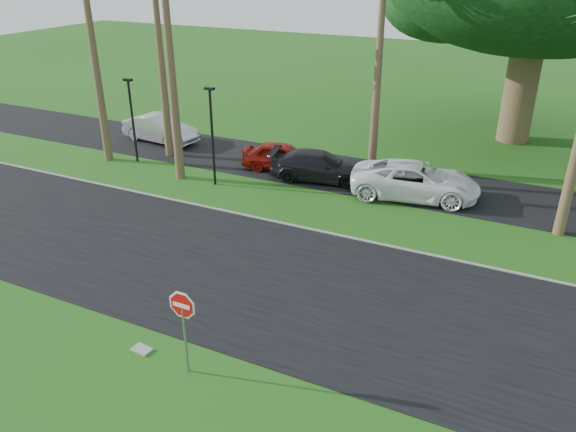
% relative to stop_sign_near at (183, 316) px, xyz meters
% --- Properties ---
extents(ground, '(120.00, 120.00, 0.00)m').
position_rel_stop_sign_near_xyz_m(ground, '(-0.50, 3.00, -1.77)').
color(ground, '#225916').
rests_on(ground, ground).
extents(road, '(120.00, 8.00, 0.02)m').
position_rel_stop_sign_near_xyz_m(road, '(-0.50, 5.00, -1.76)').
color(road, black).
rests_on(road, ground).
extents(parking_strip, '(120.00, 5.00, 0.02)m').
position_rel_stop_sign_near_xyz_m(parking_strip, '(-0.50, 15.50, -1.76)').
color(parking_strip, black).
rests_on(parking_strip, ground).
extents(curb, '(120.00, 0.12, 0.06)m').
position_rel_stop_sign_near_xyz_m(curb, '(-0.50, 9.05, -1.74)').
color(curb, gray).
rests_on(curb, ground).
extents(stop_sign_near, '(1.05, 0.07, 2.62)m').
position_rel_stop_sign_near_xyz_m(stop_sign_near, '(0.00, 0.00, 0.00)').
color(stop_sign_near, gray).
rests_on(stop_sign_near, ground).
extents(streetlight_left, '(0.45, 0.25, 4.34)m').
position_rel_stop_sign_near_xyz_m(streetlight_left, '(-12.00, 12.50, 0.72)').
color(streetlight_left, black).
rests_on(streetlight_left, ground).
extents(streetlight_right, '(0.45, 0.25, 4.64)m').
position_rel_stop_sign_near_xyz_m(streetlight_right, '(-6.50, 11.50, 0.88)').
color(streetlight_right, black).
rests_on(streetlight_right, ground).
extents(car_silver, '(4.77, 2.08, 1.52)m').
position_rel_stop_sign_near_xyz_m(car_silver, '(-12.89, 15.72, -1.01)').
color(car_silver, '#B5B8BD').
rests_on(car_silver, ground).
extents(car_red, '(4.30, 2.48, 1.38)m').
position_rel_stop_sign_near_xyz_m(car_red, '(-4.50, 14.71, -1.09)').
color(car_red, '#9B150C').
rests_on(car_red, ground).
extents(car_dark, '(5.09, 2.91, 1.39)m').
position_rel_stop_sign_near_xyz_m(car_dark, '(-2.25, 14.20, -1.08)').
color(car_dark, black).
rests_on(car_dark, ground).
extents(car_minivan, '(6.07, 3.62, 1.58)m').
position_rel_stop_sign_near_xyz_m(car_minivan, '(2.43, 14.12, -0.98)').
color(car_minivan, white).
rests_on(car_minivan, ground).
extents(utility_slab, '(0.58, 0.40, 0.06)m').
position_rel_stop_sign_near_xyz_m(utility_slab, '(-1.67, 0.14, -1.74)').
color(utility_slab, gray).
rests_on(utility_slab, ground).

